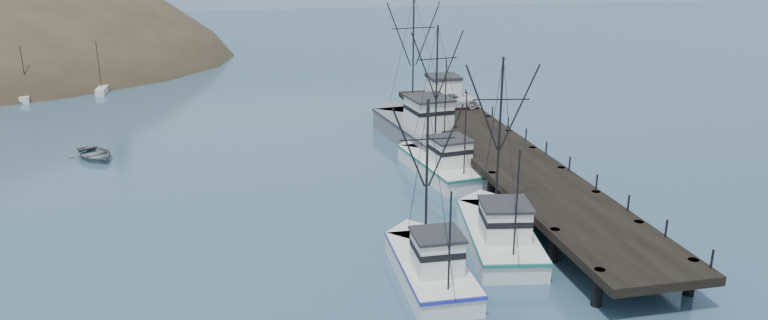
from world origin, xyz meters
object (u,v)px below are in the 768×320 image
Objects in this scene: trawler_near at (498,232)px; pier_shed at (443,89)px; trawler_mid at (429,265)px; pickup_truck at (453,99)px; pier at (501,153)px; work_vessel at (419,129)px; trawler_far at (440,163)px; motorboat at (95,158)px.

trawler_near is 3.60× the size of pier_shed.
trawler_mid is at bearing -107.81° from pier_shed.
pickup_truck is (0.44, -1.77, -0.63)m from pier_shed.
work_vessel reaches higher than pier.
trawler_far is 0.74× the size of work_vessel.
trawler_near is (-4.86, -12.21, -0.87)m from pier.
trawler_far reaches higher than motorboat.
pier is at bearing -90.04° from pier_shed.
motorboat is at bearing 178.20° from work_vessel.
pier is 4.73m from trawler_far.
motorboat is (-26.84, 22.96, -0.82)m from trawler_near.
pier_shed is 1.93m from pickup_truck.
trawler_near reaches higher than pickup_truck.
work_vessel reaches higher than trawler_near.
work_vessel is at bearing 86.44° from trawler_far.
trawler_near is at bearing -111.73° from pier.
trawler_near is 6.19m from trawler_mid.
trawler_mid is 26.18m from work_vessel.
motorboat is at bearing 160.48° from trawler_far.
work_vessel reaches higher than trawler_far.
pier is at bearing -178.40° from pickup_truck.
work_vessel is at bearing 111.87° from pier.
pier_shed is 0.65× the size of motorboat.
pier is at bearing -13.89° from trawler_far.
pier reaches higher than motorboat.
trawler_far is (-4.51, 1.12, -0.87)m from pier.
motorboat is (-27.74, 0.87, -1.23)m from work_vessel.
work_vessel reaches higher than pier_shed.
work_vessel is at bearing -124.08° from pier_shed.
trawler_far is 2.06× the size of pickup_truck.
trawler_near reaches higher than trawler_mid.
trawler_far is (0.35, 13.32, 0.00)m from trawler_near.
trawler_near is 0.98× the size of trawler_far.
trawler_near is 1.14× the size of trawler_mid.
trawler_far is 13.94m from pickup_truck.
pier_shed is at bearing 72.83° from trawler_far.
pier_shed is (4.53, 14.65, 2.60)m from trawler_far.
pier is 33.53m from motorboat.
work_vessel is at bearing 87.68° from trawler_near.
trawler_far is 15.55m from pier_shed.
pier is at bearing 57.14° from trawler_mid.
trawler_mid is (-10.06, -15.57, -0.87)m from pier.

